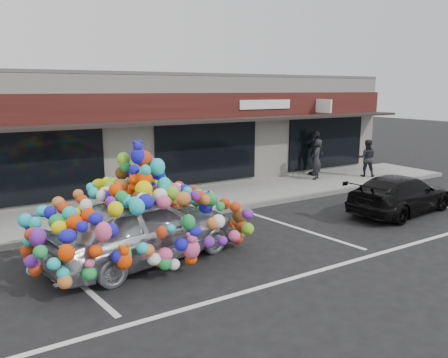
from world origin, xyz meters
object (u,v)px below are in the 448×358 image
toy_car (142,220)px  black_sedan (401,194)px  pedestrian_b (367,158)px  pedestrian_a (316,159)px  pedestrian_c (315,153)px

toy_car → black_sedan: size_ratio=1.23×
toy_car → pedestrian_b: toy_car is taller
pedestrian_a → toy_car: bearing=-9.2°
toy_car → black_sedan: 8.14m
pedestrian_b → pedestrian_c: (-1.63, 1.34, 0.17)m
black_sedan → toy_car: bearing=79.7°
black_sedan → pedestrian_c: 5.53m
black_sedan → pedestrian_a: bearing=-17.3°
pedestrian_a → pedestrian_b: (2.21, -0.64, -0.04)m
pedestrian_a → pedestrian_b: size_ratio=1.05×
pedestrian_b → pedestrian_c: pedestrian_c is taller
black_sedan → pedestrian_a: size_ratio=2.49×
pedestrian_a → pedestrian_c: bearing=-163.8°
pedestrian_a → pedestrian_c: pedestrian_c is taller
toy_car → black_sedan: (8.12, -0.49, -0.33)m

